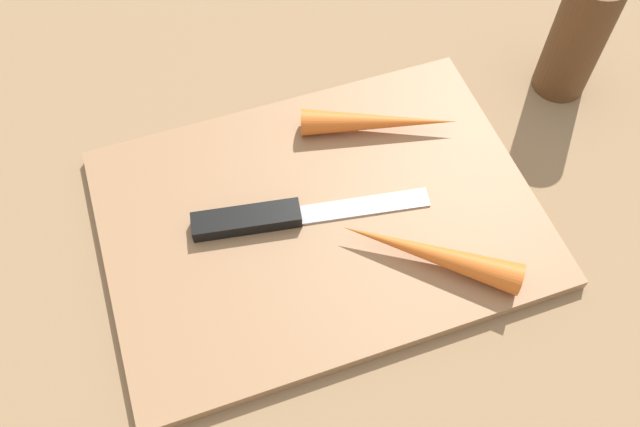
{
  "coord_description": "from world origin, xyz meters",
  "views": [
    {
      "loc": [
        -0.1,
        -0.28,
        0.49
      ],
      "look_at": [
        0.0,
        0.0,
        0.01
      ],
      "focal_mm": 37.44,
      "sensor_mm": 36.0,
      "label": 1
    }
  ],
  "objects_px": {
    "cutting_board": "(320,217)",
    "carrot_short": "(379,122)",
    "pepper_grinder": "(578,37)",
    "carrot_long": "(429,253)",
    "knife": "(263,218)"
  },
  "relations": [
    {
      "from": "carrot_short",
      "to": "pepper_grinder",
      "type": "relative_size",
      "value": 1.14
    },
    {
      "from": "cutting_board",
      "to": "pepper_grinder",
      "type": "bearing_deg",
      "value": 14.89
    },
    {
      "from": "cutting_board",
      "to": "carrot_short",
      "type": "bearing_deg",
      "value": 40.23
    },
    {
      "from": "cutting_board",
      "to": "knife",
      "type": "xyz_separation_m",
      "value": [
        -0.05,
        0.01,
        0.01
      ]
    },
    {
      "from": "cutting_board",
      "to": "carrot_short",
      "type": "xyz_separation_m",
      "value": [
        0.08,
        0.07,
        0.02
      ]
    },
    {
      "from": "knife",
      "to": "carrot_short",
      "type": "distance_m",
      "value": 0.14
    },
    {
      "from": "cutting_board",
      "to": "carrot_long",
      "type": "height_order",
      "value": "carrot_long"
    },
    {
      "from": "cutting_board",
      "to": "pepper_grinder",
      "type": "distance_m",
      "value": 0.29
    },
    {
      "from": "knife",
      "to": "carrot_short",
      "type": "relative_size",
      "value": 1.43
    },
    {
      "from": "knife",
      "to": "carrot_short",
      "type": "xyz_separation_m",
      "value": [
        0.13,
        0.06,
        0.01
      ]
    },
    {
      "from": "carrot_long",
      "to": "pepper_grinder",
      "type": "xyz_separation_m",
      "value": [
        0.2,
        0.14,
        0.04
      ]
    },
    {
      "from": "pepper_grinder",
      "to": "carrot_long",
      "type": "bearing_deg",
      "value": -145.09
    },
    {
      "from": "knife",
      "to": "pepper_grinder",
      "type": "distance_m",
      "value": 0.33
    },
    {
      "from": "carrot_long",
      "to": "pepper_grinder",
      "type": "height_order",
      "value": "pepper_grinder"
    },
    {
      "from": "cutting_board",
      "to": "pepper_grinder",
      "type": "height_order",
      "value": "pepper_grinder"
    }
  ]
}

